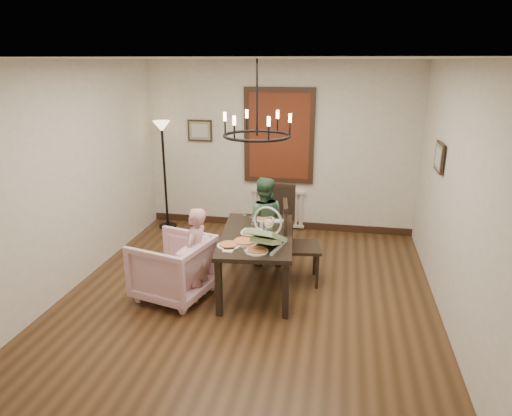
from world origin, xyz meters
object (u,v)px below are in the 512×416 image
(dining_table, at_px, (257,240))
(drinking_glass, at_px, (265,232))
(seated_man, at_px, (263,228))
(floor_lamp, at_px, (165,177))
(armchair, at_px, (173,268))
(chair_far, at_px, (277,221))
(chair_right, at_px, (302,243))
(elderly_woman, at_px, (196,262))
(baby_bouncer, at_px, (267,234))

(dining_table, height_order, drinking_glass, drinking_glass)
(seated_man, height_order, floor_lamp, floor_lamp)
(armchair, height_order, floor_lamp, floor_lamp)
(chair_far, height_order, chair_right, chair_right)
(armchair, distance_m, floor_lamp, 2.58)
(dining_table, xyz_separation_m, drinking_glass, (0.12, -0.09, 0.15))
(armchair, relative_size, elderly_woman, 0.88)
(baby_bouncer, xyz_separation_m, floor_lamp, (-2.15, 2.31, 0.01))
(baby_bouncer, relative_size, floor_lamp, 0.28)
(chair_far, relative_size, seated_man, 1.00)
(dining_table, xyz_separation_m, seated_man, (-0.05, 0.74, -0.12))
(seated_man, bearing_deg, chair_right, 133.63)
(chair_far, xyz_separation_m, elderly_woman, (-0.75, -1.51, -0.05))
(seated_man, bearing_deg, floor_lamp, -39.22)
(chair_right, distance_m, baby_bouncer, 0.83)
(seated_man, height_order, drinking_glass, seated_man)
(seated_man, distance_m, baby_bouncer, 1.23)
(baby_bouncer, distance_m, drinking_glass, 0.34)
(drinking_glass, relative_size, floor_lamp, 0.07)
(elderly_woman, distance_m, seated_man, 1.32)
(chair_far, bearing_deg, armchair, -121.33)
(dining_table, relative_size, baby_bouncer, 3.23)
(floor_lamp, bearing_deg, dining_table, -44.21)
(chair_right, xyz_separation_m, drinking_glass, (-0.42, -0.36, 0.24))
(armchair, bearing_deg, floor_lamp, -142.53)
(dining_table, xyz_separation_m, elderly_woman, (-0.66, -0.43, -0.16))
(armchair, relative_size, baby_bouncer, 1.66)
(baby_bouncer, relative_size, drinking_glass, 4.13)
(dining_table, distance_m, drinking_glass, 0.21)
(dining_table, height_order, chair_far, chair_far)
(elderly_woman, bearing_deg, seated_man, 159.56)
(elderly_woman, height_order, floor_lamp, floor_lamp)
(chair_right, xyz_separation_m, baby_bouncer, (-0.34, -0.67, 0.35))
(dining_table, distance_m, seated_man, 0.75)
(drinking_glass, bearing_deg, chair_right, 40.76)
(drinking_glass, bearing_deg, baby_bouncer, -76.79)
(armchair, xyz_separation_m, elderly_woman, (0.30, -0.00, 0.10))
(chair_right, height_order, drinking_glass, chair_right)
(chair_far, distance_m, armchair, 1.85)
(floor_lamp, bearing_deg, baby_bouncer, -47.03)
(chair_right, height_order, armchair, chair_right)
(chair_far, relative_size, armchair, 1.25)
(baby_bouncer, bearing_deg, dining_table, 129.41)
(armchair, xyz_separation_m, floor_lamp, (-1.00, 2.33, 0.52))
(chair_far, distance_m, seated_man, 0.38)
(baby_bouncer, bearing_deg, elderly_woman, -164.58)
(baby_bouncer, bearing_deg, chair_right, 76.99)
(chair_right, bearing_deg, drinking_glass, 122.01)
(chair_far, height_order, seated_man, same)
(dining_table, xyz_separation_m, chair_far, (0.09, 1.09, -0.12))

